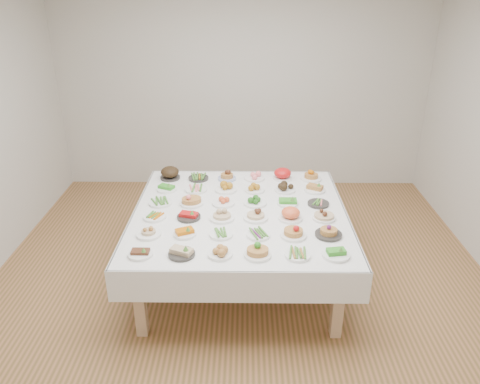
{
  "coord_description": "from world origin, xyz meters",
  "views": [
    {
      "loc": [
        0.04,
        -3.8,
        2.74
      ],
      "look_at": [
        -0.01,
        0.25,
        0.88
      ],
      "focal_mm": 35.0,
      "sensor_mm": 36.0,
      "label": 1
    }
  ],
  "objects_px": {
    "dish_0": "(140,252)",
    "dish_18": "(160,202)",
    "display_table": "(240,218)",
    "dish_35": "(311,174)"
  },
  "relations": [
    {
      "from": "display_table",
      "to": "dish_35",
      "type": "height_order",
      "value": "dish_35"
    },
    {
      "from": "dish_0",
      "to": "dish_35",
      "type": "distance_m",
      "value": 2.17
    },
    {
      "from": "display_table",
      "to": "dish_0",
      "type": "bearing_deg",
      "value": -135.08
    },
    {
      "from": "dish_0",
      "to": "display_table",
      "type": "bearing_deg",
      "value": 44.92
    },
    {
      "from": "dish_0",
      "to": "dish_18",
      "type": "height_order",
      "value": "dish_0"
    },
    {
      "from": "display_table",
      "to": "dish_35",
      "type": "xyz_separation_m",
      "value": [
        0.76,
        0.76,
        0.13
      ]
    },
    {
      "from": "dish_18",
      "to": "dish_35",
      "type": "height_order",
      "value": "dish_35"
    },
    {
      "from": "dish_18",
      "to": "dish_35",
      "type": "distance_m",
      "value": 1.65
    },
    {
      "from": "dish_18",
      "to": "dish_35",
      "type": "bearing_deg",
      "value": 21.78
    },
    {
      "from": "display_table",
      "to": "dish_18",
      "type": "relative_size",
      "value": 8.64
    }
  ]
}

